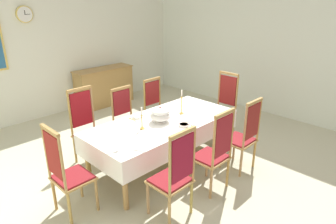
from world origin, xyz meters
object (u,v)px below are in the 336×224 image
chair_south_c (243,135)px  mounted_clock (24,14)px  chair_north_a (87,127)px  chair_head_east (223,105)px  candlestick_west (142,121)px  sideboard (104,87)px  chair_north_b (127,117)px  spoon_primary (131,119)px  soup_tureen (160,114)px  spoon_secondary (188,123)px  chair_head_west (67,172)px  chair_south_a (174,175)px  bowl_near_left (138,116)px  bowl_near_right (184,125)px  chair_north_c (157,106)px  candlestick_east (182,104)px  chair_south_b (214,151)px  dining_table (163,125)px

chair_south_c → mounted_clock: size_ratio=3.58×
chair_north_a → chair_head_east: size_ratio=1.00×
candlestick_west → sideboard: 3.39m
chair_north_a → chair_north_b: bearing=179.3°
spoon_primary → mounted_clock: 3.24m
soup_tureen → spoon_secondary: 0.42m
chair_head_west → sideboard: size_ratio=0.81×
spoon_secondary → chair_south_a: bearing=-133.1°
bowl_near_left → bowl_near_right: size_ratio=1.09×
candlestick_west → sideboard: (1.41, 3.05, -0.43)m
chair_south_a → chair_north_c: (1.49, 1.86, -0.03)m
chair_north_b → candlestick_west: candlestick_west is taller
chair_south_c → mounted_clock: bearing=106.6°
chair_head_west → chair_head_east: (3.16, 0.00, 0.01)m
chair_north_a → bowl_near_right: (0.81, -1.29, 0.18)m
candlestick_east → sideboard: bearing=79.0°
chair_south_a → mounted_clock: mounted_clock is taller
chair_south_a → soup_tureen: (0.69, 0.94, 0.29)m
bowl_near_left → mounted_clock: 3.27m
chair_south_b → candlestick_west: 1.08m
chair_north_a → chair_south_c: chair_north_a is taller
soup_tureen → bowl_near_right: bearing=-70.0°
chair_south_c → soup_tureen: (-0.80, 0.93, 0.30)m
chair_south_a → soup_tureen: bearing=53.7°
chair_north_b → spoon_primary: size_ratio=5.91×
chair_head_east → spoon_primary: chair_head_east is taller
chair_head_east → spoon_secondary: chair_head_east is taller
chair_north_a → bowl_near_right: chair_north_a is taller
chair_north_b → mounted_clock: (-0.54, 2.37, 1.63)m
chair_north_b → candlestick_east: bearing=112.3°
soup_tureen → candlestick_east: candlestick_east is taller
mounted_clock → dining_table: bearing=-81.2°
chair_north_a → soup_tureen: (0.69, -0.94, 0.28)m
chair_head_east → chair_head_west: bearing=90.0°
chair_south_b → bowl_near_left: (-0.22, 1.30, 0.19)m
chair_head_east → dining_table: bearing=90.0°
chair_north_a → chair_north_b: 0.77m
sideboard → candlestick_west: bearing=65.2°
dining_table → bowl_near_right: bearing=-78.2°
chair_north_a → candlestick_west: (0.33, -0.94, 0.29)m
soup_tureen → bowl_near_right: (0.13, -0.35, -0.10)m
chair_south_a → candlestick_east: size_ratio=2.99×
soup_tureen → bowl_near_right: 0.39m
candlestick_east → spoon_primary: bearing=151.1°
chair_head_west → sideboard: (2.58, 3.05, -0.13)m
candlestick_east → bowl_near_left: candlestick_east is taller
chair_north_c → bowl_near_left: chair_north_c is taller
chair_north_b → candlestick_east: candlestick_east is taller
chair_south_c → soup_tureen: 1.27m
candlestick_east → mounted_clock: mounted_clock is taller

